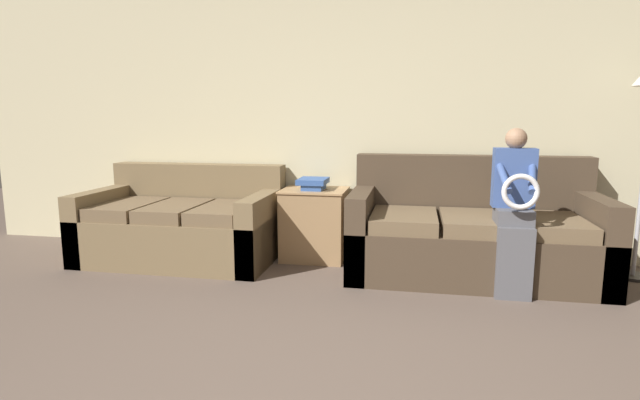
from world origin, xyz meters
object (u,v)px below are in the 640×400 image
object	(u,v)px
side_shelf	(314,223)
child_left_seated	(514,206)
book_stack	(313,183)
couch_side	(184,226)
couch_main	(472,235)

from	to	relation	value
side_shelf	child_left_seated	bearing A→B (deg)	-21.68
side_shelf	book_stack	size ratio (longest dim) A/B	2.01
couch_side	book_stack	size ratio (longest dim) A/B	5.32
couch_main	book_stack	bearing A→B (deg)	171.15
couch_main	book_stack	world-z (taller)	couch_main
child_left_seated	side_shelf	size ratio (longest dim) A/B	1.88
couch_main	couch_side	bearing A→B (deg)	179.95
couch_side	side_shelf	size ratio (longest dim) A/B	2.64
child_left_seated	book_stack	xyz separation A→B (m)	(-1.60, 0.63, 0.04)
child_left_seated	book_stack	size ratio (longest dim) A/B	3.79
child_left_seated	side_shelf	world-z (taller)	child_left_seated
couch_side	side_shelf	distance (m)	1.19
couch_main	book_stack	distance (m)	1.43
couch_main	couch_side	distance (m)	2.53
couch_main	side_shelf	world-z (taller)	couch_main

